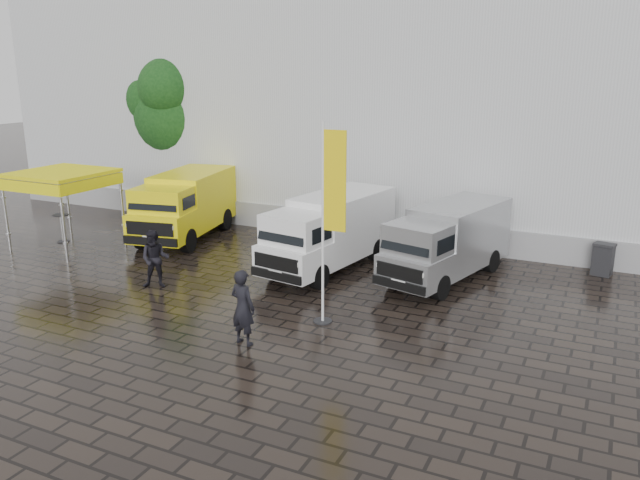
# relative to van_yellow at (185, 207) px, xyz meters

# --- Properties ---
(ground) EXTENTS (120.00, 120.00, 0.00)m
(ground) POSITION_rel_van_yellow_xyz_m (8.02, -5.14, -1.27)
(ground) COLOR black
(ground) RESTS_ON ground
(exhibition_hall) EXTENTS (44.00, 16.00, 12.00)m
(exhibition_hall) POSITION_rel_van_yellow_xyz_m (10.02, 10.86, 4.73)
(exhibition_hall) COLOR silver
(exhibition_hall) RESTS_ON ground
(hall_plinth) EXTENTS (44.00, 0.15, 1.00)m
(hall_plinth) POSITION_rel_van_yellow_xyz_m (10.02, 2.81, -0.77)
(hall_plinth) COLOR gray
(hall_plinth) RESTS_ON ground
(van_yellow) EXTENTS (3.14, 5.80, 2.54)m
(van_yellow) POSITION_rel_van_yellow_xyz_m (0.00, 0.00, 0.00)
(van_yellow) COLOR #FBEA0D
(van_yellow) RESTS_ON ground
(van_white) EXTENTS (2.72, 5.89, 2.45)m
(van_white) POSITION_rel_van_yellow_xyz_m (6.71, -1.10, -0.04)
(van_white) COLOR white
(van_white) RESTS_ON ground
(van_silver) EXTENTS (3.10, 5.68, 2.34)m
(van_silver) POSITION_rel_van_yellow_xyz_m (10.50, -0.44, -0.10)
(van_silver) COLOR #A3A5A8
(van_silver) RESTS_ON ground
(canopy_tent) EXTENTS (3.05, 3.05, 2.88)m
(canopy_tent) POSITION_rel_van_yellow_xyz_m (-3.24, -2.96, 1.42)
(canopy_tent) COLOR silver
(canopy_tent) RESTS_ON ground
(flagpole) EXTENTS (0.88, 0.50, 5.28)m
(flagpole) POSITION_rel_van_yellow_xyz_m (8.64, -5.27, 1.70)
(flagpole) COLOR black
(flagpole) RESTS_ON ground
(tree) EXTENTS (4.03, 4.11, 7.24)m
(tree) POSITION_rel_van_yellow_xyz_m (-3.50, 4.43, 3.38)
(tree) COLOR black
(tree) RESTS_ON ground
(cocktail_table) EXTENTS (0.60, 0.60, 1.09)m
(cocktail_table) POSITION_rel_van_yellow_xyz_m (-4.02, -2.48, -0.73)
(cocktail_table) COLOR black
(cocktail_table) RESTS_ON ground
(wheelie_bin) EXTENTS (0.74, 0.74, 1.05)m
(wheelie_bin) POSITION_rel_van_yellow_xyz_m (14.99, 2.23, -0.74)
(wheelie_bin) COLOR black
(wheelie_bin) RESTS_ON ground
(person_front) EXTENTS (0.76, 0.56, 1.90)m
(person_front) POSITION_rel_van_yellow_xyz_m (7.29, -7.33, -0.32)
(person_front) COLOR black
(person_front) RESTS_ON ground
(person_tent) EXTENTS (1.10, 1.02, 1.81)m
(person_tent) POSITION_rel_van_yellow_xyz_m (2.67, -5.00, -0.37)
(person_tent) COLOR black
(person_tent) RESTS_ON ground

